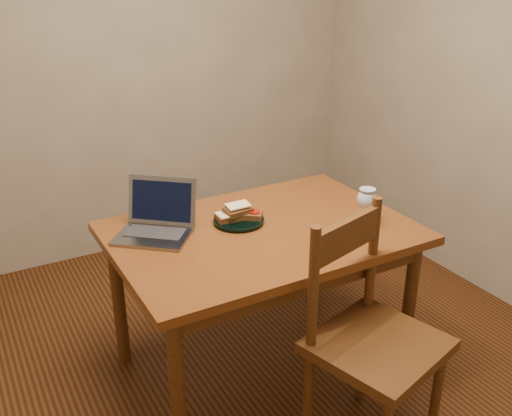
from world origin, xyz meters
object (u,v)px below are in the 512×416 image
chair (373,329)px  milk_glass (366,206)px  table (262,246)px  plate (239,221)px  laptop (157,219)px

chair → milk_glass: 0.59m
table → plate: plate is taller
chair → plate: size_ratio=2.45×
milk_glass → table: bearing=157.2°
table → laptop: size_ratio=3.14×
chair → milk_glass: bearing=40.1°
table → laptop: (-0.41, 0.20, 0.14)m
table → plate: (-0.06, 0.11, 0.10)m
table → chair: chair is taller
plate → laptop: 0.37m
plate → laptop: size_ratio=0.56×
plate → table: bearing=-61.9°
laptop → chair: bearing=-15.7°
table → chair: 0.63m
plate → milk_glass: milk_glass is taller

